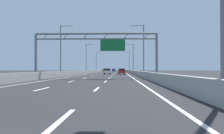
# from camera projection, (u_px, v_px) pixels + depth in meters

# --- Properties ---
(ground_plane) EXTENTS (260.00, 260.00, 0.00)m
(ground_plane) POSITION_uv_depth(u_px,v_px,m) (112.00, 72.00, 102.33)
(ground_plane) COLOR #262628
(lane_dash_left_1) EXTENTS (0.16, 3.00, 0.01)m
(lane_dash_left_1) POSITION_uv_depth(u_px,v_px,m) (42.00, 89.00, 14.94)
(lane_dash_left_1) COLOR white
(lane_dash_left_1) RESTS_ON ground_plane
(lane_dash_left_2) EXTENTS (0.16, 3.00, 0.01)m
(lane_dash_left_2) POSITION_uv_depth(u_px,v_px,m) (71.00, 82.00, 23.94)
(lane_dash_left_2) COLOR white
(lane_dash_left_2) RESTS_ON ground_plane
(lane_dash_left_3) EXTENTS (0.16, 3.00, 0.01)m
(lane_dash_left_3) POSITION_uv_depth(u_px,v_px,m) (84.00, 78.00, 32.93)
(lane_dash_left_3) COLOR white
(lane_dash_left_3) RESTS_ON ground_plane
(lane_dash_left_4) EXTENTS (0.16, 3.00, 0.01)m
(lane_dash_left_4) POSITION_uv_depth(u_px,v_px,m) (92.00, 76.00, 41.92)
(lane_dash_left_4) COLOR white
(lane_dash_left_4) RESTS_ON ground_plane
(lane_dash_left_5) EXTENTS (0.16, 3.00, 0.01)m
(lane_dash_left_5) POSITION_uv_depth(u_px,v_px,m) (97.00, 75.00, 50.92)
(lane_dash_left_5) COLOR white
(lane_dash_left_5) RESTS_ON ground_plane
(lane_dash_left_6) EXTENTS (0.16, 3.00, 0.01)m
(lane_dash_left_6) POSITION_uv_depth(u_px,v_px,m) (100.00, 74.00, 59.91)
(lane_dash_left_6) COLOR white
(lane_dash_left_6) RESTS_ON ground_plane
(lane_dash_left_7) EXTENTS (0.16, 3.00, 0.01)m
(lane_dash_left_7) POSITION_uv_depth(u_px,v_px,m) (103.00, 73.00, 68.91)
(lane_dash_left_7) COLOR white
(lane_dash_left_7) RESTS_ON ground_plane
(lane_dash_left_8) EXTENTS (0.16, 3.00, 0.01)m
(lane_dash_left_8) POSITION_uv_depth(u_px,v_px,m) (105.00, 73.00, 77.90)
(lane_dash_left_8) COLOR white
(lane_dash_left_8) RESTS_ON ground_plane
(lane_dash_left_9) EXTENTS (0.16, 3.00, 0.01)m
(lane_dash_left_9) POSITION_uv_depth(u_px,v_px,m) (106.00, 73.00, 86.90)
(lane_dash_left_9) COLOR white
(lane_dash_left_9) RESTS_ON ground_plane
(lane_dash_left_10) EXTENTS (0.16, 3.00, 0.01)m
(lane_dash_left_10) POSITION_uv_depth(u_px,v_px,m) (108.00, 72.00, 95.89)
(lane_dash_left_10) COLOR white
(lane_dash_left_10) RESTS_ON ground_plane
(lane_dash_left_11) EXTENTS (0.16, 3.00, 0.01)m
(lane_dash_left_11) POSITION_uv_depth(u_px,v_px,m) (109.00, 72.00, 104.89)
(lane_dash_left_11) COLOR white
(lane_dash_left_11) RESTS_ON ground_plane
(lane_dash_left_12) EXTENTS (0.16, 3.00, 0.01)m
(lane_dash_left_12) POSITION_uv_depth(u_px,v_px,m) (110.00, 72.00, 113.88)
(lane_dash_left_12) COLOR white
(lane_dash_left_12) RESTS_ON ground_plane
(lane_dash_left_13) EXTENTS (0.16, 3.00, 0.01)m
(lane_dash_left_13) POSITION_uv_depth(u_px,v_px,m) (110.00, 72.00, 122.87)
(lane_dash_left_13) COLOR white
(lane_dash_left_13) RESTS_ON ground_plane
(lane_dash_left_14) EXTENTS (0.16, 3.00, 0.01)m
(lane_dash_left_14) POSITION_uv_depth(u_px,v_px,m) (111.00, 71.00, 131.87)
(lane_dash_left_14) COLOR white
(lane_dash_left_14) RESTS_ON ground_plane
(lane_dash_left_15) EXTENTS (0.16, 3.00, 0.01)m
(lane_dash_left_15) POSITION_uv_depth(u_px,v_px,m) (112.00, 71.00, 140.86)
(lane_dash_left_15) COLOR white
(lane_dash_left_15) RESTS_ON ground_plane
(lane_dash_left_16) EXTENTS (0.16, 3.00, 0.01)m
(lane_dash_left_16) POSITION_uv_depth(u_px,v_px,m) (112.00, 71.00, 149.86)
(lane_dash_left_16) COLOR white
(lane_dash_left_16) RESTS_ON ground_plane
(lane_dash_left_17) EXTENTS (0.16, 3.00, 0.01)m
(lane_dash_left_17) POSITION_uv_depth(u_px,v_px,m) (112.00, 71.00, 158.85)
(lane_dash_left_17) COLOR white
(lane_dash_left_17) RESTS_ON ground_plane
(lane_dash_right_0) EXTENTS (0.16, 3.00, 0.01)m
(lane_dash_right_0) POSITION_uv_depth(u_px,v_px,m) (61.00, 120.00, 5.82)
(lane_dash_right_0) COLOR white
(lane_dash_right_0) RESTS_ON ground_plane
(lane_dash_right_1) EXTENTS (0.16, 3.00, 0.01)m
(lane_dash_right_1) POSITION_uv_depth(u_px,v_px,m) (97.00, 89.00, 14.82)
(lane_dash_right_1) COLOR white
(lane_dash_right_1) RESTS_ON ground_plane
(lane_dash_right_2) EXTENTS (0.16, 3.00, 0.01)m
(lane_dash_right_2) POSITION_uv_depth(u_px,v_px,m) (105.00, 82.00, 23.81)
(lane_dash_right_2) COLOR white
(lane_dash_right_2) RESTS_ON ground_plane
(lane_dash_right_3) EXTENTS (0.16, 3.00, 0.01)m
(lane_dash_right_3) POSITION_uv_depth(u_px,v_px,m) (109.00, 78.00, 32.81)
(lane_dash_right_3) COLOR white
(lane_dash_right_3) RESTS_ON ground_plane
(lane_dash_right_4) EXTENTS (0.16, 3.00, 0.01)m
(lane_dash_right_4) POSITION_uv_depth(u_px,v_px,m) (112.00, 76.00, 41.80)
(lane_dash_right_4) COLOR white
(lane_dash_right_4) RESTS_ON ground_plane
(lane_dash_right_5) EXTENTS (0.16, 3.00, 0.01)m
(lane_dash_right_5) POSITION_uv_depth(u_px,v_px,m) (113.00, 75.00, 50.80)
(lane_dash_right_5) COLOR white
(lane_dash_right_5) RESTS_ON ground_plane
(lane_dash_right_6) EXTENTS (0.16, 3.00, 0.01)m
(lane_dash_right_6) POSITION_uv_depth(u_px,v_px,m) (114.00, 74.00, 59.79)
(lane_dash_right_6) COLOR white
(lane_dash_right_6) RESTS_ON ground_plane
(lane_dash_right_7) EXTENTS (0.16, 3.00, 0.01)m
(lane_dash_right_7) POSITION_uv_depth(u_px,v_px,m) (115.00, 73.00, 68.79)
(lane_dash_right_7) COLOR white
(lane_dash_right_7) RESTS_ON ground_plane
(lane_dash_right_8) EXTENTS (0.16, 3.00, 0.01)m
(lane_dash_right_8) POSITION_uv_depth(u_px,v_px,m) (115.00, 73.00, 77.78)
(lane_dash_right_8) COLOR white
(lane_dash_right_8) RESTS_ON ground_plane
(lane_dash_right_9) EXTENTS (0.16, 3.00, 0.01)m
(lane_dash_right_9) POSITION_uv_depth(u_px,v_px,m) (116.00, 73.00, 86.77)
(lane_dash_right_9) COLOR white
(lane_dash_right_9) RESTS_ON ground_plane
(lane_dash_right_10) EXTENTS (0.16, 3.00, 0.01)m
(lane_dash_right_10) POSITION_uv_depth(u_px,v_px,m) (116.00, 72.00, 95.77)
(lane_dash_right_10) COLOR white
(lane_dash_right_10) RESTS_ON ground_plane
(lane_dash_right_11) EXTENTS (0.16, 3.00, 0.01)m
(lane_dash_right_11) POSITION_uv_depth(u_px,v_px,m) (116.00, 72.00, 104.76)
(lane_dash_right_11) COLOR white
(lane_dash_right_11) RESTS_ON ground_plane
(lane_dash_right_12) EXTENTS (0.16, 3.00, 0.01)m
(lane_dash_right_12) POSITION_uv_depth(u_px,v_px,m) (117.00, 72.00, 113.76)
(lane_dash_right_12) COLOR white
(lane_dash_right_12) RESTS_ON ground_plane
(lane_dash_right_13) EXTENTS (0.16, 3.00, 0.01)m
(lane_dash_right_13) POSITION_uv_depth(u_px,v_px,m) (117.00, 72.00, 122.75)
(lane_dash_right_13) COLOR white
(lane_dash_right_13) RESTS_ON ground_plane
(lane_dash_right_14) EXTENTS (0.16, 3.00, 0.01)m
(lane_dash_right_14) POSITION_uv_depth(u_px,v_px,m) (117.00, 71.00, 131.75)
(lane_dash_right_14) COLOR white
(lane_dash_right_14) RESTS_ON ground_plane
(lane_dash_right_15) EXTENTS (0.16, 3.00, 0.01)m
(lane_dash_right_15) POSITION_uv_depth(u_px,v_px,m) (117.00, 71.00, 140.74)
(lane_dash_right_15) COLOR white
(lane_dash_right_15) RESTS_ON ground_plane
(lane_dash_right_16) EXTENTS (0.16, 3.00, 0.01)m
(lane_dash_right_16) POSITION_uv_depth(u_px,v_px,m) (117.00, 71.00, 149.73)
(lane_dash_right_16) COLOR white
(lane_dash_right_16) RESTS_ON ground_plane
(lane_dash_right_17) EXTENTS (0.16, 3.00, 0.01)m
(lane_dash_right_17) POSITION_uv_depth(u_px,v_px,m) (118.00, 71.00, 158.73)
(lane_dash_right_17) COLOR white
(lane_dash_right_17) RESTS_ON ground_plane
(edge_line_left) EXTENTS (0.16, 176.00, 0.01)m
(edge_line_left) POSITION_uv_depth(u_px,v_px,m) (98.00, 72.00, 90.51)
(edge_line_left) COLOR white
(edge_line_left) RESTS_ON ground_plane
(edge_line_right) EXTENTS (0.16, 176.00, 0.01)m
(edge_line_right) POSITION_uv_depth(u_px,v_px,m) (125.00, 72.00, 90.15)
(edge_line_right) COLOR white
(edge_line_right) RESTS_ON ground_plane
(barrier_left) EXTENTS (0.45, 220.00, 0.95)m
(barrier_left) POSITION_uv_depth(u_px,v_px,m) (99.00, 71.00, 112.56)
(barrier_left) COLOR #9E9E99
(barrier_left) RESTS_ON ground_plane
(barrier_right) EXTENTS (0.45, 220.00, 0.95)m
(barrier_right) POSITION_uv_depth(u_px,v_px,m) (127.00, 71.00, 112.09)
(barrier_right) COLOR #9E9E99
(barrier_right) RESTS_ON ground_plane
(sign_gantry) EXTENTS (17.04, 0.36, 6.36)m
(sign_gantry) POSITION_uv_depth(u_px,v_px,m) (98.00, 43.00, 31.27)
(sign_gantry) COLOR gray
(sign_gantry) RESTS_ON ground_plane
(streetlamp_left_mid) EXTENTS (2.58, 0.28, 9.50)m
(streetlamp_left_mid) POSITION_uv_depth(u_px,v_px,m) (62.00, 47.00, 42.35)
(streetlamp_left_mid) COLOR slate
(streetlamp_left_mid) RESTS_ON ground_plane
(streetlamp_right_mid) EXTENTS (2.58, 0.28, 9.50)m
(streetlamp_right_mid) POSITION_uv_depth(u_px,v_px,m) (142.00, 47.00, 41.84)
(streetlamp_right_mid) COLOR slate
(streetlamp_right_mid) RESTS_ON ground_plane
(streetlamp_left_far) EXTENTS (2.58, 0.28, 9.50)m
(streetlamp_left_far) POSITION_uv_depth(u_px,v_px,m) (87.00, 57.00, 74.46)
(streetlamp_left_far) COLOR slate
(streetlamp_left_far) RESTS_ON ground_plane
(streetlamp_right_far) EXTENTS (2.58, 0.28, 9.50)m
(streetlamp_right_far) POSITION_uv_depth(u_px,v_px,m) (133.00, 57.00, 73.96)
(streetlamp_right_far) COLOR slate
(streetlamp_right_far) RESTS_ON ground_plane
(streetlamp_left_distant) EXTENTS (2.58, 0.28, 9.50)m
(streetlamp_left_distant) POSITION_uv_depth(u_px,v_px,m) (97.00, 60.00, 106.58)
(streetlamp_left_distant) COLOR slate
(streetlamp_left_distant) RESTS_ON ground_plane
(streetlamp_right_distant) EXTENTS (2.58, 0.28, 9.50)m
(streetlamp_right_distant) POSITION_uv_depth(u_px,v_px,m) (129.00, 60.00, 106.07)
(streetlamp_right_distant) COLOR slate
(streetlamp_right_distant) RESTS_ON ground_plane
(silver_car) EXTENTS (1.79, 4.23, 1.45)m
(silver_car) POSITION_uv_depth(u_px,v_px,m) (107.00, 70.00, 120.30)
(silver_car) COLOR #A8ADB2
(silver_car) RESTS_ON ground_plane
(blue_car) EXTENTS (1.84, 4.36, 1.48)m
(blue_car) POSITION_uv_depth(u_px,v_px,m) (114.00, 70.00, 121.75)
(blue_car) COLOR #2347AD
(blue_car) RESTS_ON ground_plane
(yellow_car) EXTENTS (1.84, 4.28, 1.41)m
(yellow_car) POSITION_uv_depth(u_px,v_px,m) (104.00, 70.00, 100.23)
(yellow_car) COLOR yellow
(yellow_car) RESTS_ON ground_plane
(white_car) EXTENTS (1.71, 4.42, 1.48)m
(white_car) POSITION_uv_depth(u_px,v_px,m) (107.00, 71.00, 58.54)
(white_car) COLOR silver
(white_car) RESTS_ON ground_plane
(orange_car) EXTENTS (1.77, 4.61, 1.52)m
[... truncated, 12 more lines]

